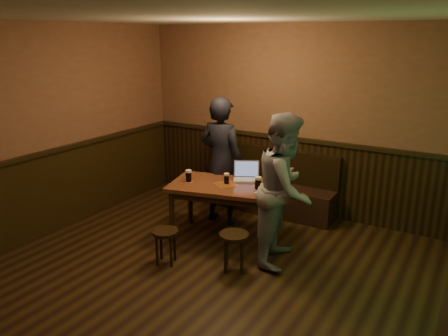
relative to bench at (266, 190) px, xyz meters
name	(u,v)px	position (x,y,z in m)	size (l,w,h in m)	color
room	(183,184)	(0.29, -2.53, 0.89)	(5.04, 6.04, 2.84)	black
bench	(266,190)	(0.00, 0.00, 0.00)	(2.20, 0.50, 0.95)	black
pub_table	(226,192)	(0.00, -1.22, 0.35)	(1.58, 1.14, 0.77)	#542A18
stool_left	(165,237)	(-0.26, -2.17, 0.03)	(0.41, 0.41, 0.42)	black
stool_right	(234,241)	(0.52, -1.89, 0.06)	(0.43, 0.43, 0.46)	black
pint_left	(189,176)	(-0.47, -1.39, 0.53)	(0.11, 0.11, 0.16)	red
pint_mid	(227,179)	(0.00, -1.20, 0.53)	(0.09, 0.09, 0.15)	red
pint_right	(258,183)	(0.45, -1.19, 0.54)	(0.11, 0.11, 0.17)	red
laptop	(246,175)	(0.13, -0.90, 0.52)	(0.43, 0.40, 0.24)	silver
menu	(265,193)	(0.59, -1.26, 0.45)	(0.22, 0.15, 0.00)	silver
person_suit	(221,161)	(-0.35, -0.75, 0.60)	(0.67, 0.44, 1.83)	black
person_grey	(285,189)	(0.89, -1.35, 0.59)	(0.88, 0.68, 1.80)	gray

